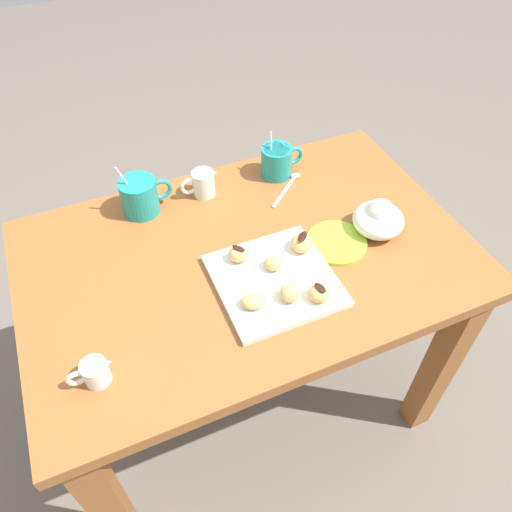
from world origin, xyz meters
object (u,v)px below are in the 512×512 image
Objects in this scene: chocolate_sauce_pitcher at (95,372)px; cream_pitcher_white at (203,183)px; dining_table at (248,289)px; coffee_mug_teal_left at (140,195)px; coffee_mug_teal_right at (277,160)px; beignet_2 at (254,301)px; pastry_plate_square at (275,280)px; beignet_1 at (302,243)px; beignet_3 at (274,263)px; beignet_4 at (290,293)px; saucer_lime_left at (336,243)px; ice_cream_bowl at (379,218)px; beignet_0 at (319,293)px; beignet_5 at (239,254)px.

cream_pitcher_white is at bearing 50.09° from chocolate_sauce_pitcher.
coffee_mug_teal_left reaches higher than dining_table.
beignet_2 is at bearing -121.01° from coffee_mug_teal_right.
pastry_plate_square is at bearing -115.75° from coffee_mug_teal_right.
cream_pitcher_white reaches higher than beignet_1.
beignet_2 is at bearing -108.00° from dining_table.
cream_pitcher_white is 2.38× the size of beignet_3.
beignet_2 is (0.14, -0.42, -0.02)m from coffee_mug_teal_left.
cream_pitcher_white is 1.87× the size of beignet_2.
pastry_plate_square is at bearing 95.85° from beignet_4.
chocolate_sauce_pitcher is at bearing -167.16° from saucer_lime_left.
ice_cream_bowl is at bearing 10.04° from pastry_plate_square.
beignet_4 is (0.22, -0.43, -0.02)m from coffee_mug_teal_left.
beignet_1 is 1.00× the size of beignet_2.
coffee_mug_teal_left is 1.41× the size of cream_pitcher_white.
dining_table is 8.03× the size of coffee_mug_teal_right.
coffee_mug_teal_left is 3.36× the size of beignet_3.
cream_pitcher_white is (-0.05, 0.36, 0.03)m from pastry_plate_square.
coffee_mug_teal_left reaches higher than beignet_4.
cream_pitcher_white is 0.69× the size of saucer_lime_left.
ice_cream_bowl is at bearing 30.82° from beignet_0.
cream_pitcher_white is at bearing 85.95° from beignet_2.
pastry_plate_square is 0.09m from beignet_2.
chocolate_sauce_pitcher is 1.96× the size of beignet_4.
ice_cream_bowl is at bearing -4.78° from beignet_5.
beignet_1 is at bearing -104.21° from coffee_mug_teal_right.
beignet_3 reaches higher than saucer_lime_left.
cream_pitcher_white reaches higher than beignet_5.
saucer_lime_left is at bearing 15.12° from pastry_plate_square.
beignet_4 is at bearing -84.15° from pastry_plate_square.
beignet_1 is 1.19× the size of beignet_4.
pastry_plate_square is 5.47× the size of beignet_5.
pastry_plate_square reaches higher than saucer_lime_left.
beignet_1 reaches higher than beignet_3.
saucer_lime_left is 3.12× the size of beignet_5.
saucer_lime_left is 3.21× the size of beignet_4.
coffee_mug_teal_right is at bearing 63.78° from beignet_3.
beignet_2 reaches higher than dining_table.
beignet_5 is at bearing 123.79° from beignet_0.
beignet_5 is at bearing -91.62° from cream_pitcher_white.
chocolate_sauce_pitcher is 0.49m from beignet_0.
saucer_lime_left is at bearing 48.25° from beignet_0.
pastry_plate_square is 0.43m from chocolate_sauce_pitcher.
dining_table is 0.26m from saucer_lime_left.
beignet_0 is 1.03× the size of beignet_4.
beignet_0 reaches higher than dining_table.
pastry_plate_square is 0.10m from beignet_5.
chocolate_sauce_pitcher is at bearing -114.70° from coffee_mug_teal_left.
beignet_4 reaches higher than pastry_plate_square.
coffee_mug_teal_left reaches higher than pastry_plate_square.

